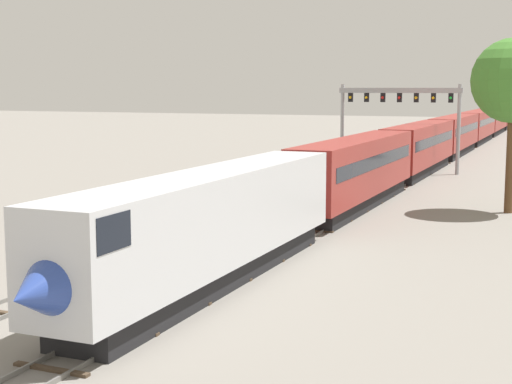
{
  "coord_description": "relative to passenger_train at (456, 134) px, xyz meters",
  "views": [
    {
      "loc": [
        15.89,
        -23.59,
        8.25
      ],
      "look_at": [
        1.0,
        12.0,
        3.0
      ],
      "focal_mm": 53.78,
      "sensor_mm": 36.0,
      "label": 1
    }
  ],
  "objects": [
    {
      "name": "signal_gantry",
      "position": [
        -2.25,
        -22.87,
        3.75
      ],
      "size": [
        12.1,
        0.49,
        8.61
      ],
      "color": "#999BA0",
      "rests_on": "ground"
    },
    {
      "name": "track_near",
      "position": [
        -5.5,
        -34.17,
        -2.55
      ],
      "size": [
        2.6,
        160.0,
        0.16
      ],
      "color": "slate",
      "rests_on": "ground"
    },
    {
      "name": "track_main",
      "position": [
        0.0,
        -14.17,
        -2.55
      ],
      "size": [
        2.6,
        200.0,
        0.16
      ],
      "color": "slate",
      "rests_on": "ground"
    },
    {
      "name": "passenger_train",
      "position": [
        0.0,
        0.0,
        0.0
      ],
      "size": [
        3.04,
        160.55,
        4.8
      ],
      "color": "silver",
      "rests_on": "ground"
    },
    {
      "name": "ground_plane",
      "position": [
        -2.0,
        -74.17,
        -2.61
      ],
      "size": [
        400.0,
        400.0,
        0.0
      ],
      "primitive_type": "plane",
      "color": "gray"
    }
  ]
}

